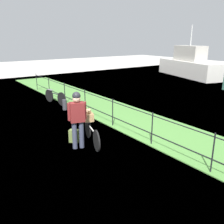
% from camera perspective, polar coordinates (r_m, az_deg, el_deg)
% --- Properties ---
extents(ground_plane, '(60.00, 60.00, 0.00)m').
position_cam_1_polar(ground_plane, '(7.24, -7.92, -8.61)').
color(ground_plane, beige).
extents(grass_strip, '(27.00, 2.40, 0.03)m').
position_cam_1_polar(grass_strip, '(8.92, 9.57, -3.57)').
color(grass_strip, '#569342').
rests_on(grass_strip, ground).
extents(iron_fence, '(18.04, 0.04, 1.03)m').
position_cam_1_polar(iron_fence, '(8.03, 4.33, -1.27)').
color(iron_fence, black).
rests_on(iron_fence, ground).
extents(bicycle_main, '(1.61, 0.52, 0.62)m').
position_cam_1_polar(bicycle_main, '(7.44, -4.75, -5.00)').
color(bicycle_main, black).
rests_on(bicycle_main, ground).
extents(wooden_crate, '(0.45, 0.37, 0.24)m').
position_cam_1_polar(wooden_crate, '(7.65, -5.54, -1.11)').
color(wooden_crate, '#A87F51').
rests_on(wooden_crate, bicycle_main).
extents(terrier_dog, '(0.32, 0.21, 0.18)m').
position_cam_1_polar(terrier_dog, '(7.56, -5.53, 0.27)').
color(terrier_dog, tan).
rests_on(terrier_dog, wooden_crate).
extents(cyclist_person, '(0.36, 0.52, 1.68)m').
position_cam_1_polar(cyclist_person, '(6.97, -8.11, -0.78)').
color(cyclist_person, '#383D51').
rests_on(cyclist_person, ground).
extents(backpack_on_paving, '(0.33, 0.32, 0.40)m').
position_cam_1_polar(backpack_on_paving, '(7.66, -8.87, -5.55)').
color(backpack_on_paving, olive).
rests_on(backpack_on_paving, ground).
extents(mooring_bollard, '(0.20, 0.20, 0.47)m').
position_cam_1_polar(mooring_bollard, '(11.14, -10.98, 1.68)').
color(mooring_bollard, '#38383D').
rests_on(mooring_bollard, ground).
extents(bicycle_parked, '(1.68, 0.37, 0.65)m').
position_cam_1_polar(bicycle_parked, '(12.29, -13.14, 3.48)').
color(bicycle_parked, black).
rests_on(bicycle_parked, ground).
extents(moored_boat_mid, '(6.93, 3.58, 4.11)m').
position_cam_1_polar(moored_boat_mid, '(21.75, 17.47, 10.38)').
color(moored_boat_mid, silver).
rests_on(moored_boat_mid, ground).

